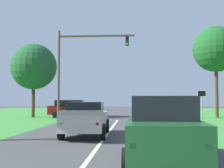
# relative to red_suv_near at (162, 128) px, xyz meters

# --- Properties ---
(ground_plane) EXTENTS (120.00, 120.00, 0.00)m
(ground_plane) POSITION_rel_red_suv_near_xyz_m (-2.34, 7.60, -1.07)
(ground_plane) COLOR #424244
(red_suv_near) EXTENTS (2.35, 4.94, 2.05)m
(red_suv_near) POSITION_rel_red_suv_near_xyz_m (0.00, 0.00, 0.00)
(red_suv_near) COLOR #194C23
(red_suv_near) RESTS_ON ground_plane
(pickup_truck_lead) EXTENTS (2.38, 5.03, 1.81)m
(pickup_truck_lead) POSITION_rel_red_suv_near_xyz_m (-3.39, 6.15, -0.13)
(pickup_truck_lead) COLOR #B7B2A8
(pickup_truck_lead) RESTS_ON ground_plane
(traffic_light) EXTENTS (7.68, 0.40, 8.79)m
(traffic_light) POSITION_rel_red_suv_near_xyz_m (-6.41, 18.95, 4.68)
(traffic_light) COLOR brown
(traffic_light) RESTS_ON ground_plane
(keep_moving_sign) EXTENTS (0.60, 0.09, 2.69)m
(keep_moving_sign) POSITION_rel_red_suv_near_xyz_m (3.77, 10.96, 0.65)
(keep_moving_sign) COLOR gray
(keep_moving_sign) RESTS_ON ground_plane
(oak_tree_right) EXTENTS (4.91, 4.91, 9.77)m
(oak_tree_right) POSITION_rel_red_suv_near_xyz_m (8.00, 22.36, 6.23)
(oak_tree_right) COLOR #4C351E
(oak_tree_right) RESTS_ON ground_plane
(crossing_suv_far) EXTENTS (4.76, 2.20, 1.85)m
(crossing_suv_far) POSITION_rel_red_suv_near_xyz_m (-7.41, 20.99, -0.10)
(crossing_suv_far) COLOR maroon
(crossing_suv_far) RESTS_ON ground_plane
(extra_tree_1) EXTENTS (4.92, 4.92, 7.90)m
(extra_tree_1) POSITION_rel_red_suv_near_xyz_m (-11.53, 21.03, 4.36)
(extra_tree_1) COLOR #4C351E
(extra_tree_1) RESTS_ON ground_plane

